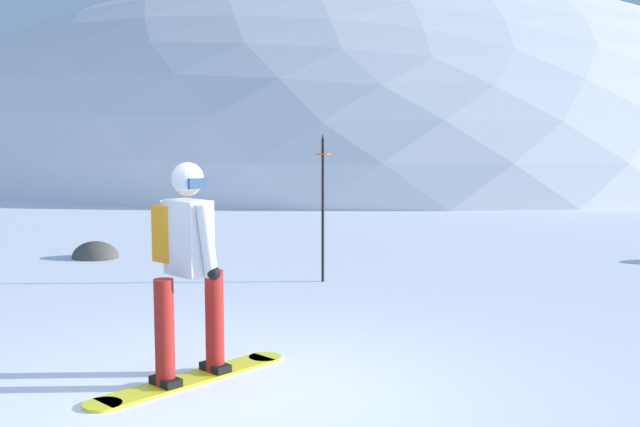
{
  "coord_description": "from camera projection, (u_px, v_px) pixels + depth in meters",
  "views": [
    {
      "loc": [
        1.97,
        -4.98,
        1.98
      ],
      "look_at": [
        -0.18,
        3.45,
        1.0
      ],
      "focal_mm": 43.3,
      "sensor_mm": 36.0,
      "label": 1
    }
  ],
  "objects": [
    {
      "name": "ridge_peak_main",
      "position": [
        347.0,
        169.0,
        36.29
      ],
      "size": [
        40.38,
        36.34,
        16.75
      ],
      "color": "white",
      "rests_on": "ground"
    },
    {
      "name": "piste_marker_near",
      "position": [
        323.0,
        198.0,
        9.79
      ],
      "size": [
        0.2,
        0.2,
        1.9
      ],
      "color": "black",
      "rests_on": "ground"
    },
    {
      "name": "rock_small",
      "position": [
        96.0,
        258.0,
        11.69
      ],
      "size": [
        0.72,
        0.62,
        0.51
      ],
      "color": "#4C4742",
      "rests_on": "ground"
    },
    {
      "name": "ridge_peak_far",
      "position": [
        95.0,
        158.0,
        48.9
      ],
      "size": [
        23.64,
        21.28,
        10.11
      ],
      "color": "white",
      "rests_on": "ground"
    },
    {
      "name": "snowboarder_main",
      "position": [
        187.0,
        265.0,
        5.97
      ],
      "size": [
        1.05,
        1.64,
        1.71
      ],
      "color": "yellow",
      "rests_on": "ground"
    },
    {
      "name": "ground_plane",
      "position": [
        226.0,
        406.0,
        5.5
      ],
      "size": [
        300.0,
        300.0,
        0.0
      ],
      "primitive_type": "plane",
      "color": "white"
    }
  ]
}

